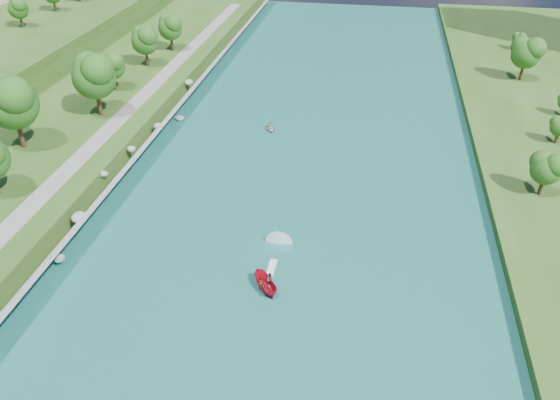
# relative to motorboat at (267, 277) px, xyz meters

# --- Properties ---
(ground) EXTENTS (260.00, 260.00, 0.00)m
(ground) POSITION_rel_motorboat_xyz_m (0.02, -4.72, -0.85)
(ground) COLOR #2D5119
(ground) RESTS_ON ground
(river_water) EXTENTS (55.00, 240.00, 0.10)m
(river_water) POSITION_rel_motorboat_xyz_m (0.02, 15.28, -0.80)
(river_water) COLOR #196257
(river_water) RESTS_ON ground
(ridge_west) EXTENTS (60.00, 120.00, 9.00)m
(ridge_west) POSITION_rel_motorboat_xyz_m (-82.48, 90.28, 3.65)
(ridge_west) COLOR #2D5119
(ridge_west) RESTS_ON ground
(riprap_bank) EXTENTS (3.81, 236.00, 4.24)m
(riprap_bank) POSITION_rel_motorboat_xyz_m (-25.85, 14.88, 0.97)
(riprap_bank) COLOR slate
(riprap_bank) RESTS_ON ground
(riverside_path) EXTENTS (3.00, 200.00, 0.10)m
(riverside_path) POSITION_rel_motorboat_xyz_m (-32.48, 15.28, 2.70)
(riverside_path) COLOR gray
(riverside_path) RESTS_ON berm_west
(motorboat) EXTENTS (3.99, 19.08, 2.00)m
(motorboat) POSITION_rel_motorboat_xyz_m (0.00, 0.00, 0.00)
(motorboat) COLOR red
(motorboat) RESTS_ON river_water
(raft) EXTENTS (3.25, 3.81, 1.48)m
(raft) POSITION_rel_motorboat_xyz_m (-7.51, 40.15, -0.38)
(raft) COLOR gray
(raft) RESTS_ON river_water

